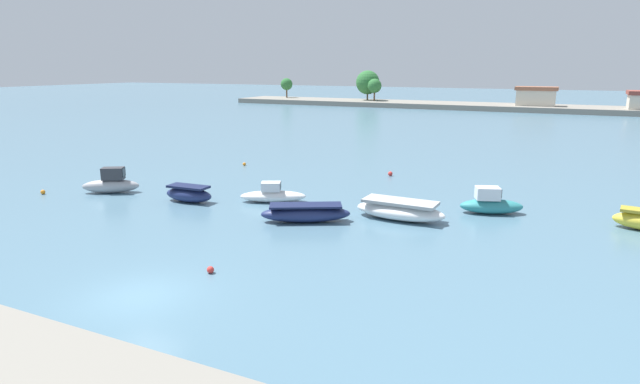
# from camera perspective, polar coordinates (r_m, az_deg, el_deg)

# --- Properties ---
(ground_plane) EXTENTS (400.00, 400.00, 0.00)m
(ground_plane) POSITION_cam_1_polar(r_m,az_deg,el_deg) (21.22, -19.14, -10.72)
(ground_plane) COLOR slate
(moored_boat_0) EXTENTS (3.83, 2.91, 1.75)m
(moored_boat_0) POSITION_cam_1_polar(r_m,az_deg,el_deg) (38.44, -21.87, 0.87)
(moored_boat_0) COLOR #9E9EA3
(moored_boat_0) RESTS_ON ground
(moored_boat_1) EXTENTS (3.40, 1.44, 1.07)m
(moored_boat_1) POSITION_cam_1_polar(r_m,az_deg,el_deg) (34.33, -14.17, -0.21)
(moored_boat_1) COLOR navy
(moored_boat_1) RESTS_ON ground
(moored_boat_2) EXTENTS (4.34, 2.98, 1.29)m
(moored_boat_2) POSITION_cam_1_polar(r_m,az_deg,el_deg) (33.44, -5.19, -0.33)
(moored_boat_2) COLOR white
(moored_boat_2) RESTS_ON ground
(moored_boat_3) EXTENTS (5.10, 3.62, 0.99)m
(moored_boat_3) POSITION_cam_1_polar(r_m,az_deg,el_deg) (29.08, -1.58, -2.35)
(moored_boat_3) COLOR navy
(moored_boat_3) RESTS_ON ground
(moored_boat_4) EXTENTS (5.25, 2.08, 1.11)m
(moored_boat_4) POSITION_cam_1_polar(r_m,az_deg,el_deg) (29.82, 8.74, -1.99)
(moored_boat_4) COLOR white
(moored_boat_4) RESTS_ON ground
(moored_boat_5) EXTENTS (3.89, 2.53, 1.58)m
(moored_boat_5) POSITION_cam_1_polar(r_m,az_deg,el_deg) (32.30, 18.17, -1.23)
(moored_boat_5) COLOR teal
(moored_boat_5) RESTS_ON ground
(mooring_buoy_0) EXTENTS (0.30, 0.30, 0.30)m
(mooring_buoy_0) POSITION_cam_1_polar(r_m,az_deg,el_deg) (22.57, -11.90, -8.33)
(mooring_buoy_0) COLOR red
(mooring_buoy_0) RESTS_ON ground
(mooring_buoy_1) EXTENTS (0.36, 0.36, 0.36)m
(mooring_buoy_1) POSITION_cam_1_polar(r_m,az_deg,el_deg) (41.64, 7.70, 2.00)
(mooring_buoy_1) COLOR red
(mooring_buoy_1) RESTS_ON ground
(mooring_buoy_2) EXTENTS (0.31, 0.31, 0.31)m
(mooring_buoy_2) POSITION_cam_1_polar(r_m,az_deg,el_deg) (40.05, -28.06, 0.00)
(mooring_buoy_2) COLOR orange
(mooring_buoy_2) RESTS_ON ground
(mooring_buoy_3) EXTENTS (0.29, 0.29, 0.29)m
(mooring_buoy_3) POSITION_cam_1_polar(r_m,az_deg,el_deg) (46.03, -8.28, 3.05)
(mooring_buoy_3) COLOR orange
(mooring_buoy_3) RESTS_ON ground
(distant_shoreline) EXTENTS (115.01, 11.89, 7.56)m
(distant_shoreline) POSITION_cam_1_polar(r_m,az_deg,el_deg) (111.24, 21.68, 9.21)
(distant_shoreline) COLOR gray
(distant_shoreline) RESTS_ON ground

